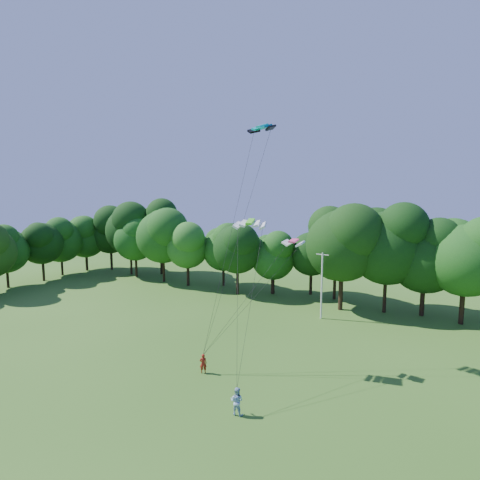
% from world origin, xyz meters
% --- Properties ---
extents(ground, '(160.00, 160.00, 0.00)m').
position_xyz_m(ground, '(0.00, 0.00, 0.00)').
color(ground, '#305C19').
rests_on(ground, ground).
extents(utility_pole, '(1.54, 0.37, 7.74)m').
position_xyz_m(utility_pole, '(2.17, 28.13, 3.99)').
color(utility_pole, silver).
rests_on(utility_pole, ground).
extents(kite_flyer_left, '(0.70, 0.65, 1.60)m').
position_xyz_m(kite_flyer_left, '(-2.38, 10.43, 0.80)').
color(kite_flyer_left, maroon).
rests_on(kite_flyer_left, ground).
extents(kite_flyer_right, '(0.95, 0.77, 1.85)m').
position_xyz_m(kite_flyer_right, '(2.78, 6.69, 0.93)').
color(kite_flyer_right, '#9CBDD8').
rests_on(kite_flyer_right, ground).
extents(kite_teal, '(2.72, 1.85, 0.48)m').
position_xyz_m(kite_teal, '(-0.13, 16.53, 20.21)').
color(kite_teal, '#05A3AC').
rests_on(kite_teal, ground).
extents(kite_green, '(2.78, 1.68, 0.48)m').
position_xyz_m(kite_green, '(0.31, 13.44, 12.17)').
color(kite_green, '#55E622').
rests_on(kite_green, ground).
extents(kite_pink, '(1.87, 1.06, 0.30)m').
position_xyz_m(kite_pink, '(3.41, 15.14, 10.61)').
color(kite_pink, '#E63F78').
rests_on(kite_pink, ground).
extents(tree_back_west, '(8.10, 8.10, 11.78)m').
position_xyz_m(tree_back_west, '(-32.78, 34.72, 7.35)').
color(tree_back_west, black).
rests_on(tree_back_west, ground).
extents(tree_back_center, '(9.78, 9.78, 14.23)m').
position_xyz_m(tree_back_center, '(3.34, 32.62, 8.89)').
color(tree_back_center, black).
rests_on(tree_back_center, ground).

